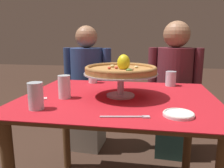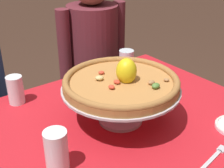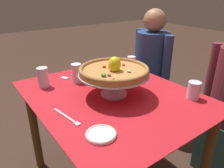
# 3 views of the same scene
# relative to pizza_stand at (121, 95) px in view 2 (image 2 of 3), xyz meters

# --- Properties ---
(dining_table) EXTENTS (1.13, 0.92, 0.74)m
(dining_table) POSITION_rel_pizza_stand_xyz_m (-0.01, -0.01, -0.22)
(dining_table) COLOR brown
(dining_table) RESTS_ON ground
(pizza_stand) EXTENTS (0.43, 0.43, 0.14)m
(pizza_stand) POSITION_rel_pizza_stand_xyz_m (0.00, 0.00, 0.00)
(pizza_stand) COLOR #B7B7C1
(pizza_stand) RESTS_ON dining_table
(pizza) EXTENTS (0.41, 0.41, 0.11)m
(pizza) POSITION_rel_pizza_stand_xyz_m (0.00, -0.00, 0.05)
(pizza) COLOR #AD753D
(pizza) RESTS_ON pizza_stand
(water_glass_side_left) EXTENTS (0.07, 0.07, 0.13)m
(water_glass_side_left) POSITION_rel_pizza_stand_xyz_m (-0.31, -0.09, -0.05)
(water_glass_side_left) COLOR white
(water_glass_side_left) RESTS_ON dining_table
(water_glass_back_left) EXTENTS (0.07, 0.07, 0.12)m
(water_glass_back_left) POSITION_rel_pizza_stand_xyz_m (-0.26, 0.36, -0.06)
(water_glass_back_left) COLOR white
(water_glass_back_left) RESTS_ON dining_table
(water_glass_back_right) EXTENTS (0.07, 0.07, 0.10)m
(water_glass_back_right) POSITION_rel_pizza_stand_xyz_m (0.32, 0.35, -0.06)
(water_glass_back_right) COLOR silver
(water_glass_back_right) RESTS_ON dining_table
(dinner_fork) EXTENTS (0.22, 0.05, 0.01)m
(dinner_fork) POSITION_rel_pizza_stand_xyz_m (0.08, -0.35, -0.11)
(dinner_fork) COLOR #B7B7C1
(dinner_fork) RESTS_ON dining_table
(diner_right) EXTENTS (0.47, 0.34, 1.22)m
(diner_right) POSITION_rel_pizza_stand_xyz_m (0.39, 0.76, -0.26)
(diner_right) COLOR #1E3833
(diner_right) RESTS_ON ground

